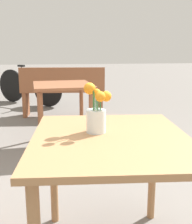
{
  "coord_description": "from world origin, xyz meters",
  "views": [
    {
      "loc": [
        -0.27,
        -1.32,
        1.16
      ],
      "look_at": [
        -0.06,
        0.07,
        0.84
      ],
      "focal_mm": 45.0,
      "sensor_mm": 36.0,
      "label": 1
    }
  ],
  "objects_px": {
    "bench_middle": "(63,91)",
    "table_back": "(63,96)",
    "bicycle": "(29,87)",
    "flower_vase": "(96,114)",
    "table_front": "(111,155)"
  },
  "relations": [
    {
      "from": "bench_middle",
      "to": "table_back",
      "type": "height_order",
      "value": "bench_middle"
    },
    {
      "from": "table_back",
      "to": "bicycle",
      "type": "height_order",
      "value": "bicycle"
    },
    {
      "from": "flower_vase",
      "to": "table_back",
      "type": "relative_size",
      "value": 0.34
    },
    {
      "from": "bench_middle",
      "to": "table_back",
      "type": "distance_m",
      "value": 1.52
    },
    {
      "from": "table_back",
      "to": "table_front",
      "type": "bearing_deg",
      "value": -84.81
    },
    {
      "from": "bench_middle",
      "to": "bicycle",
      "type": "bearing_deg",
      "value": 118.64
    },
    {
      "from": "table_front",
      "to": "table_back",
      "type": "bearing_deg",
      "value": 95.19
    },
    {
      "from": "table_front",
      "to": "bench_middle",
      "type": "distance_m",
      "value": 3.47
    },
    {
      "from": "table_back",
      "to": "bicycle",
      "type": "distance_m",
      "value": 2.82
    },
    {
      "from": "table_front",
      "to": "bicycle",
      "type": "xyz_separation_m",
      "value": [
        -0.8,
        4.69,
        -0.25
      ]
    },
    {
      "from": "table_front",
      "to": "table_back",
      "type": "relative_size",
      "value": 1.25
    },
    {
      "from": "bench_middle",
      "to": "table_back",
      "type": "bearing_deg",
      "value": -91.67
    },
    {
      "from": "table_front",
      "to": "table_back",
      "type": "distance_m",
      "value": 1.95
    },
    {
      "from": "bench_middle",
      "to": "table_back",
      "type": "relative_size",
      "value": 1.87
    },
    {
      "from": "flower_vase",
      "to": "table_back",
      "type": "xyz_separation_m",
      "value": [
        -0.11,
        1.87,
        -0.21
      ]
    }
  ]
}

